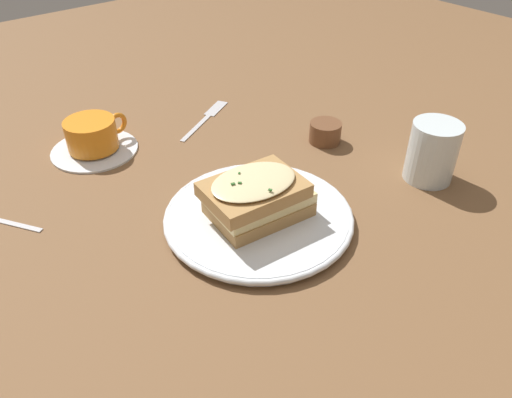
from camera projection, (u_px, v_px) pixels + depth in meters
name	position (u px, v px, depth m)	size (l,w,h in m)	color
ground_plane	(263.00, 225.00, 0.71)	(2.40, 2.40, 0.00)	brown
dinner_plate	(256.00, 218.00, 0.71)	(0.27, 0.27, 0.02)	white
sandwich	(255.00, 198.00, 0.68)	(0.15, 0.11, 0.07)	#B2844C
teacup_with_saucer	(93.00, 138.00, 0.86)	(0.15, 0.15, 0.06)	white
water_glass	(432.00, 152.00, 0.78)	(0.08, 0.08, 0.10)	silver
fork	(209.00, 115.00, 0.98)	(0.16, 0.10, 0.00)	silver
condiment_pot	(325.00, 132.00, 0.89)	(0.06, 0.06, 0.04)	brown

